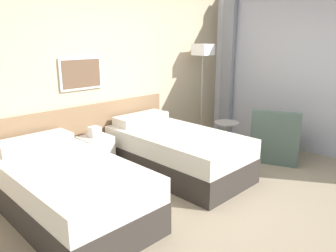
{
  "coord_description": "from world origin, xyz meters",
  "views": [
    {
      "loc": [
        -2.96,
        -2.12,
        1.89
      ],
      "look_at": [
        -0.03,
        0.82,
        0.75
      ],
      "focal_mm": 35.0,
      "sensor_mm": 36.0,
      "label": 1
    }
  ],
  "objects_px": {
    "floor_lamp": "(203,57)",
    "armchair": "(276,142)",
    "bed_near_door": "(68,189)",
    "bed_near_window": "(176,152)",
    "nightstand": "(96,155)",
    "side_table": "(226,132)"
  },
  "relations": [
    {
      "from": "bed_near_door",
      "to": "bed_near_window",
      "type": "distance_m",
      "value": 1.67
    },
    {
      "from": "side_table",
      "to": "armchair",
      "type": "xyz_separation_m",
      "value": [
        0.43,
        -0.65,
        -0.11
      ]
    },
    {
      "from": "bed_near_door",
      "to": "bed_near_window",
      "type": "relative_size",
      "value": 1.0
    },
    {
      "from": "floor_lamp",
      "to": "armchair",
      "type": "height_order",
      "value": "floor_lamp"
    },
    {
      "from": "bed_near_window",
      "to": "side_table",
      "type": "xyz_separation_m",
      "value": [
        1.11,
        -0.07,
        0.07
      ]
    },
    {
      "from": "floor_lamp",
      "to": "nightstand",
      "type": "bearing_deg",
      "value": 178.69
    },
    {
      "from": "nightstand",
      "to": "armchair",
      "type": "xyz_separation_m",
      "value": [
        2.37,
        -1.48,
        -0.01
      ]
    },
    {
      "from": "floor_lamp",
      "to": "bed_near_door",
      "type": "bearing_deg",
      "value": -167.04
    },
    {
      "from": "nightstand",
      "to": "armchair",
      "type": "height_order",
      "value": "armchair"
    },
    {
      "from": "floor_lamp",
      "to": "side_table",
      "type": "distance_m",
      "value": 1.42
    },
    {
      "from": "nightstand",
      "to": "side_table",
      "type": "height_order",
      "value": "nightstand"
    },
    {
      "from": "armchair",
      "to": "nightstand",
      "type": "bearing_deg",
      "value": 35.73
    },
    {
      "from": "nightstand",
      "to": "floor_lamp",
      "type": "relative_size",
      "value": 0.39
    },
    {
      "from": "bed_near_door",
      "to": "nightstand",
      "type": "height_order",
      "value": "bed_near_door"
    },
    {
      "from": "bed_near_door",
      "to": "bed_near_window",
      "type": "xyz_separation_m",
      "value": [
        1.67,
        0.0,
        0.0
      ]
    },
    {
      "from": "bed_near_window",
      "to": "armchair",
      "type": "xyz_separation_m",
      "value": [
        1.53,
        -0.72,
        -0.03
      ]
    },
    {
      "from": "bed_near_window",
      "to": "floor_lamp",
      "type": "bearing_deg",
      "value": 26.72
    },
    {
      "from": "bed_near_window",
      "to": "armchair",
      "type": "bearing_deg",
      "value": -25.23
    },
    {
      "from": "bed_near_door",
      "to": "nightstand",
      "type": "xyz_separation_m",
      "value": [
        0.84,
        0.76,
        -0.02
      ]
    },
    {
      "from": "bed_near_window",
      "to": "side_table",
      "type": "distance_m",
      "value": 1.11
    },
    {
      "from": "bed_near_door",
      "to": "side_table",
      "type": "height_order",
      "value": "bed_near_door"
    },
    {
      "from": "bed_near_window",
      "to": "bed_near_door",
      "type": "bearing_deg",
      "value": 180.0
    }
  ]
}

